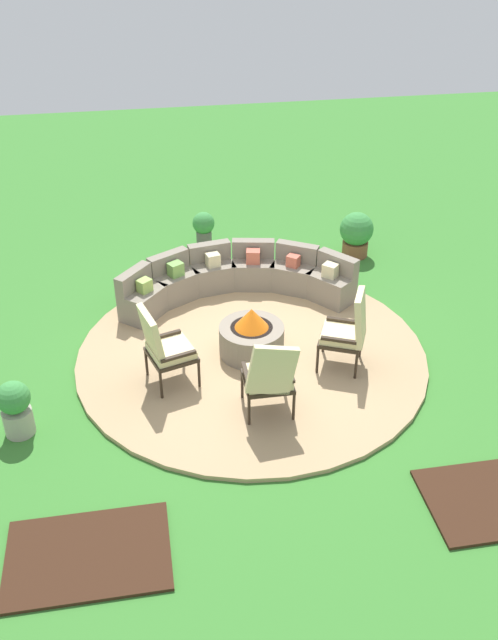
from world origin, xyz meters
name	(u,v)px	position (x,y,z in m)	size (l,w,h in m)	color
ground_plane	(251,356)	(0.00, 0.00, 0.00)	(24.00, 24.00, 0.00)	#387A2D
patio_circle	(252,354)	(0.00, 0.00, 0.03)	(4.70, 4.70, 0.06)	tan
mulch_bed_left	(88,555)	(-2.11, -2.98, 0.02)	(1.57, 1.05, 0.04)	#382114
fire_pit	(252,336)	(0.00, 0.00, 0.32)	(0.87, 0.87, 0.69)	gray
curved_stone_bench	(235,279)	(0.02, 1.52, 0.35)	(3.55, 1.32, 0.71)	gray
lounge_chair_front_left	(164,346)	(-1.18, -0.47, 0.63)	(0.72, 0.70, 1.11)	#2D2319
lounge_chair_front_right	(269,376)	(-0.01, -1.27, 0.61)	(0.62, 0.55, 1.09)	#2D2319
lounge_chair_back_left	(348,329)	(1.17, -0.50, 0.63)	(0.72, 0.71, 1.11)	#2D2319
potted_plant_0	(204,228)	(-0.25, 3.31, 0.38)	(0.38, 0.38, 0.66)	#605B56
potted_plant_1	(356,233)	(2.25, 2.61, 0.42)	(0.56, 0.56, 0.77)	brown
potted_plant_2	(15,407)	(-2.93, -1.05, 0.38)	(0.39, 0.39, 0.71)	#A89E8E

